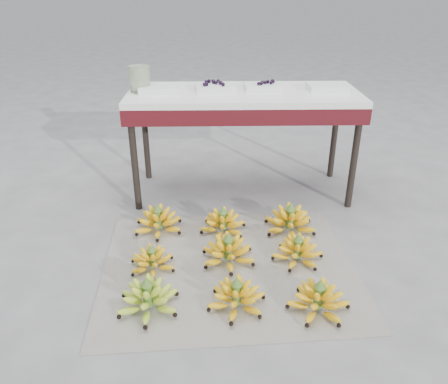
{
  "coord_description": "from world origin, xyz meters",
  "views": [
    {
      "loc": [
        -0.04,
        -1.76,
        1.31
      ],
      "look_at": [
        0.0,
        0.31,
        0.29
      ],
      "focal_mm": 35.0,
      "sensor_mm": 36.0,
      "label": 1
    }
  ],
  "objects_px": {
    "bunch_mid_center": "(228,252)",
    "bunch_mid_right": "(298,251)",
    "newspaper_mat": "(229,267)",
    "bunch_back_right": "(290,221)",
    "tray_right": "(263,87)",
    "tray_far_right": "(327,87)",
    "glass_jar": "(140,79)",
    "vendor_table": "(243,104)",
    "bunch_front_right": "(318,300)",
    "bunch_mid_left": "(152,261)",
    "tray_far_left": "(160,88)",
    "bunch_front_center": "(237,297)",
    "tray_left": "(215,87)",
    "bunch_back_left": "(158,222)",
    "bunch_front_left": "(148,298)",
    "bunch_back_center": "(223,223)"
  },
  "relations": [
    {
      "from": "bunch_front_center",
      "to": "tray_left",
      "type": "bearing_deg",
      "value": 104.94
    },
    {
      "from": "bunch_front_center",
      "to": "tray_right",
      "type": "height_order",
      "value": "tray_right"
    },
    {
      "from": "bunch_front_center",
      "to": "bunch_back_left",
      "type": "height_order",
      "value": "bunch_back_left"
    },
    {
      "from": "newspaper_mat",
      "to": "vendor_table",
      "type": "height_order",
      "value": "vendor_table"
    },
    {
      "from": "tray_right",
      "to": "tray_far_left",
      "type": "bearing_deg",
      "value": -176.91
    },
    {
      "from": "bunch_front_right",
      "to": "bunch_back_center",
      "type": "height_order",
      "value": "bunch_front_right"
    },
    {
      "from": "glass_jar",
      "to": "tray_left",
      "type": "bearing_deg",
      "value": 1.4
    },
    {
      "from": "tray_left",
      "to": "bunch_back_right",
      "type": "bearing_deg",
      "value": -52.94
    },
    {
      "from": "tray_left",
      "to": "glass_jar",
      "type": "bearing_deg",
      "value": -178.6
    },
    {
      "from": "tray_left",
      "to": "glass_jar",
      "type": "distance_m",
      "value": 0.46
    },
    {
      "from": "vendor_table",
      "to": "bunch_front_right",
      "type": "bearing_deg",
      "value": -77.8
    },
    {
      "from": "bunch_mid_right",
      "to": "tray_right",
      "type": "height_order",
      "value": "tray_right"
    },
    {
      "from": "bunch_back_left",
      "to": "tray_left",
      "type": "distance_m",
      "value": 0.9
    },
    {
      "from": "bunch_front_right",
      "to": "tray_far_right",
      "type": "relative_size",
      "value": 1.34
    },
    {
      "from": "vendor_table",
      "to": "glass_jar",
      "type": "height_order",
      "value": "glass_jar"
    },
    {
      "from": "newspaper_mat",
      "to": "tray_far_left",
      "type": "xyz_separation_m",
      "value": [
        -0.4,
        0.87,
        0.7
      ]
    },
    {
      "from": "newspaper_mat",
      "to": "bunch_mid_right",
      "type": "bearing_deg",
      "value": 7.57
    },
    {
      "from": "bunch_back_left",
      "to": "tray_far_left",
      "type": "distance_m",
      "value": 0.82
    },
    {
      "from": "tray_far_right",
      "to": "vendor_table",
      "type": "bearing_deg",
      "value": -178.98
    },
    {
      "from": "bunch_mid_center",
      "to": "tray_left",
      "type": "distance_m",
      "value": 1.06
    },
    {
      "from": "bunch_mid_left",
      "to": "glass_jar",
      "type": "xyz_separation_m",
      "value": [
        -0.14,
        0.89,
        0.71
      ]
    },
    {
      "from": "bunch_mid_left",
      "to": "tray_far_right",
      "type": "xyz_separation_m",
      "value": [
        1.01,
        0.89,
        0.65
      ]
    },
    {
      "from": "bunch_front_center",
      "to": "tray_right",
      "type": "distance_m",
      "value": 1.38
    },
    {
      "from": "bunch_back_left",
      "to": "glass_jar",
      "type": "relative_size",
      "value": 2.01
    },
    {
      "from": "vendor_table",
      "to": "tray_right",
      "type": "xyz_separation_m",
      "value": [
        0.12,
        0.03,
        0.1
      ]
    },
    {
      "from": "bunch_back_center",
      "to": "tray_far_left",
      "type": "bearing_deg",
      "value": 114.69
    },
    {
      "from": "bunch_mid_left",
      "to": "glass_jar",
      "type": "bearing_deg",
      "value": 120.09
    },
    {
      "from": "bunch_back_left",
      "to": "bunch_mid_left",
      "type": "bearing_deg",
      "value": -95.37
    },
    {
      "from": "tray_right",
      "to": "bunch_front_center",
      "type": "bearing_deg",
      "value": -100.13
    },
    {
      "from": "bunch_mid_center",
      "to": "bunch_mid_right",
      "type": "relative_size",
      "value": 1.34
    },
    {
      "from": "bunch_front_center",
      "to": "bunch_mid_center",
      "type": "distance_m",
      "value": 0.34
    },
    {
      "from": "bunch_front_right",
      "to": "bunch_mid_left",
      "type": "distance_m",
      "value": 0.82
    },
    {
      "from": "bunch_back_right",
      "to": "vendor_table",
      "type": "height_order",
      "value": "vendor_table"
    },
    {
      "from": "bunch_back_left",
      "to": "bunch_front_left",
      "type": "bearing_deg",
      "value": -94.44
    },
    {
      "from": "bunch_mid_right",
      "to": "tray_right",
      "type": "bearing_deg",
      "value": 99.35
    },
    {
      "from": "bunch_front_right",
      "to": "bunch_back_right",
      "type": "xyz_separation_m",
      "value": [
        -0.02,
        0.67,
        0.01
      ]
    },
    {
      "from": "bunch_mid_left",
      "to": "vendor_table",
      "type": "bearing_deg",
      "value": 82.17
    },
    {
      "from": "bunch_mid_right",
      "to": "glass_jar",
      "type": "bearing_deg",
      "value": 138.08
    },
    {
      "from": "bunch_front_left",
      "to": "glass_jar",
      "type": "bearing_deg",
      "value": 80.52
    },
    {
      "from": "bunch_back_right",
      "to": "tray_right",
      "type": "bearing_deg",
      "value": 98.93
    },
    {
      "from": "bunch_back_right",
      "to": "tray_far_right",
      "type": "xyz_separation_m",
      "value": [
        0.28,
        0.55,
        0.63
      ]
    },
    {
      "from": "bunch_front_center",
      "to": "glass_jar",
      "type": "distance_m",
      "value": 1.47
    },
    {
      "from": "tray_far_right",
      "to": "glass_jar",
      "type": "height_order",
      "value": "glass_jar"
    },
    {
      "from": "bunch_back_right",
      "to": "tray_far_right",
      "type": "distance_m",
      "value": 0.88
    },
    {
      "from": "bunch_front_right",
      "to": "tray_right",
      "type": "height_order",
      "value": "tray_right"
    },
    {
      "from": "tray_right",
      "to": "bunch_front_left",
      "type": "bearing_deg",
      "value": -116.4
    },
    {
      "from": "bunch_front_left",
      "to": "tray_left",
      "type": "bearing_deg",
      "value": 58.83
    },
    {
      "from": "bunch_mid_center",
      "to": "tray_right",
      "type": "height_order",
      "value": "tray_right"
    },
    {
      "from": "bunch_front_right",
      "to": "bunch_mid_left",
      "type": "relative_size",
      "value": 1.11
    },
    {
      "from": "bunch_front_left",
      "to": "tray_far_right",
      "type": "distance_m",
      "value": 1.67
    }
  ]
}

